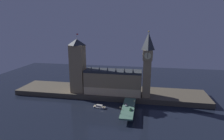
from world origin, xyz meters
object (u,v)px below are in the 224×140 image
at_px(car_northbound_lead, 126,105).
at_px(car_southbound_lead, 130,109).
at_px(pedestrian_mid_walk, 134,106).
at_px(clock_tower, 147,63).
at_px(street_lamp_near, 120,109).
at_px(boat_upstream, 99,107).
at_px(pedestrian_near_rail, 122,109).
at_px(victoria_tower, 78,66).
at_px(street_lamp_mid, 134,103).

xyz_separation_m(car_northbound_lead, car_southbound_lead, (5.04, -9.36, 0.01)).
relative_size(car_northbound_lead, pedestrian_mid_walk, 2.67).
relative_size(clock_tower, street_lamp_near, 10.24).
bearing_deg(boat_upstream, pedestrian_mid_walk, -8.55).
bearing_deg(pedestrian_near_rail, car_southbound_lead, 11.53).
bearing_deg(pedestrian_near_rail, pedestrian_mid_walk, 39.50).
height_order(victoria_tower, car_northbound_lead, victoria_tower).
bearing_deg(car_southbound_lead, car_northbound_lead, 118.30).
height_order(clock_tower, boat_upstream, clock_tower).
relative_size(victoria_tower, car_southbound_lead, 14.11).
bearing_deg(victoria_tower, pedestrian_mid_walk, -26.62).
bearing_deg(car_southbound_lead, pedestrian_mid_walk, 69.57).
relative_size(pedestrian_near_rail, street_lamp_near, 0.25).
xyz_separation_m(clock_tower, street_lamp_mid, (-10.54, -30.59, -32.15)).
height_order(victoria_tower, car_southbound_lead, victoria_tower).
bearing_deg(boat_upstream, car_northbound_lead, -5.49).
height_order(car_northbound_lead, street_lamp_mid, street_lamp_mid).
relative_size(car_southbound_lead, boat_upstream, 0.32).
height_order(victoria_tower, boat_upstream, victoria_tower).
relative_size(car_southbound_lead, pedestrian_near_rail, 2.77).
height_order(car_southbound_lead, street_lamp_near, street_lamp_near).
xyz_separation_m(street_lamp_near, boat_upstream, (-23.92, 20.78, -9.00)).
distance_m(car_southbound_lead, street_lamp_near, 12.40).
xyz_separation_m(victoria_tower, car_northbound_lead, (58.43, -30.48, -29.28)).
xyz_separation_m(car_southbound_lead, street_lamp_mid, (2.92, 5.88, 3.70)).
distance_m(clock_tower, pedestrian_near_rail, 56.22).
distance_m(street_lamp_mid, boat_upstream, 36.49).
relative_size(clock_tower, pedestrian_mid_walk, 39.77).
bearing_deg(pedestrian_near_rail, street_lamp_near, -93.14).
xyz_separation_m(car_northbound_lead, pedestrian_near_rail, (-2.52, -10.90, 0.17)).
bearing_deg(car_northbound_lead, boat_upstream, 174.51).
height_order(car_northbound_lead, pedestrian_near_rail, pedestrian_near_rail).
bearing_deg(street_lamp_near, clock_tower, 64.70).
xyz_separation_m(clock_tower, victoria_tower, (-76.93, 3.36, -6.59)).
bearing_deg(pedestrian_mid_walk, victoria_tower, 153.38).
distance_m(clock_tower, street_lamp_mid, 45.62).
bearing_deg(boat_upstream, car_southbound_lead, -20.53).
bearing_deg(car_northbound_lead, pedestrian_mid_walk, -18.94).
bearing_deg(car_southbound_lead, victoria_tower, 147.89).
xyz_separation_m(street_lamp_near, street_lamp_mid, (10.88, 14.72, 0.19)).
distance_m(clock_tower, victoria_tower, 77.29).
distance_m(clock_tower, car_northbound_lead, 48.62).
xyz_separation_m(victoria_tower, pedestrian_mid_walk, (65.99, -33.07, -29.07)).
bearing_deg(car_southbound_lead, pedestrian_near_rail, -168.47).
bearing_deg(pedestrian_mid_walk, street_lamp_mid, -65.61).
height_order(pedestrian_near_rail, pedestrian_mid_walk, pedestrian_mid_walk).
xyz_separation_m(car_southbound_lead, street_lamp_near, (-7.96, -8.84, 3.52)).
xyz_separation_m(clock_tower, car_southbound_lead, (-13.46, -36.47, -35.86)).
distance_m(street_lamp_near, boat_upstream, 32.94).
distance_m(car_northbound_lead, pedestrian_near_rail, 11.19).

